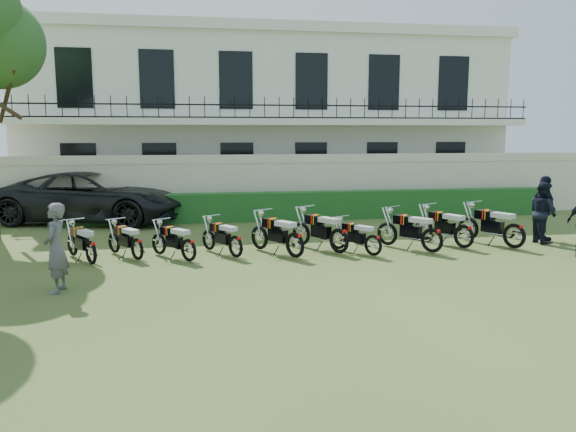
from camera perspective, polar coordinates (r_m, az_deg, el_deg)
name	(u,v)px	position (r m, az deg, el deg)	size (l,w,h in m)	color
ground	(334,268)	(13.13, 4.73, -5.25)	(100.00, 100.00, 0.00)	#3A4E1F
perimeter_wall	(282,185)	(20.70, -0.61, 3.15)	(30.00, 0.35, 2.30)	beige
hedge	(313,205)	(20.17, 2.54, 1.08)	(18.00, 0.60, 1.00)	#1C4F1E
building	(262,119)	(26.52, -2.61, 9.83)	(20.40, 9.60, 7.40)	silver
motorcycle_0	(91,247)	(14.00, -19.39, -2.97)	(0.99, 1.57, 0.97)	black
motorcycle_1	(137,244)	(14.14, -15.09, -2.75)	(1.05, 1.43, 0.93)	black
motorcycle_2	(189,245)	(13.73, -10.07, -2.88)	(1.17, 1.39, 0.95)	black
motorcycle_3	(236,241)	(13.99, -5.35, -2.55)	(1.00, 1.53, 0.95)	black
motorcycle_4	(295,239)	(13.88, 0.72, -2.33)	(1.18, 1.74, 1.10)	black
motorcycle_5	(339,235)	(14.44, 5.21, -1.90)	(1.20, 1.76, 1.11)	black
motorcycle_6	(373,240)	(14.29, 8.66, -2.44)	(1.05, 1.41, 0.92)	black
motorcycle_7	(432,234)	(14.93, 14.44, -1.82)	(1.28, 1.68, 1.10)	black
motorcycle_8	(464,231)	(15.74, 17.46, -1.43)	(1.02, 1.82, 1.09)	black
motorcycle_9	(515,230)	(16.16, 22.03, -1.31)	(1.09, 1.93, 1.15)	black
suv	(93,197)	(20.60, -19.23, 1.83)	(2.93, 6.36, 1.77)	black
inspector	(56,248)	(11.84, -22.53, -3.03)	(0.65, 0.42, 1.77)	#5C5C62
officer_4	(543,212)	(17.39, 24.45, 0.33)	(0.85, 0.66, 1.74)	black
officer_5	(544,208)	(17.77, 24.54, 0.72)	(1.10, 0.46, 1.88)	black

